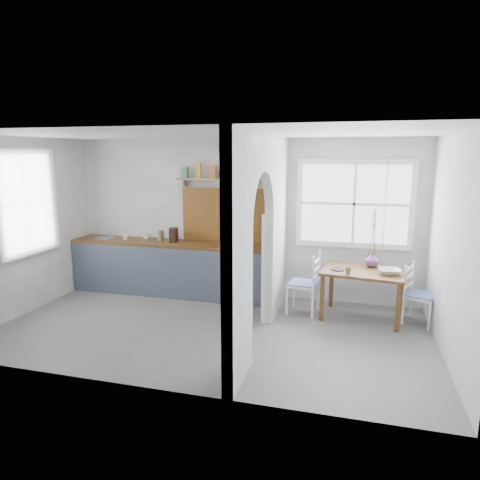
% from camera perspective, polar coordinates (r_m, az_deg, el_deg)
% --- Properties ---
extents(floor, '(5.80, 3.20, 0.01)m').
position_cam_1_polar(floor, '(5.99, -3.78, -11.75)').
color(floor, slate).
rests_on(floor, ground).
extents(ceiling, '(5.80, 3.20, 0.01)m').
position_cam_1_polar(ceiling, '(5.52, -4.14, 13.94)').
color(ceiling, white).
rests_on(ceiling, walls).
extents(walls, '(5.81, 3.21, 2.60)m').
position_cam_1_polar(walls, '(5.61, -3.95, 0.56)').
color(walls, white).
rests_on(walls, floor).
extents(partition, '(0.12, 3.20, 2.60)m').
position_cam_1_polar(partition, '(5.46, 3.20, 1.88)').
color(partition, white).
rests_on(partition, floor).
extents(kitchen_window, '(0.10, 1.16, 1.50)m').
position_cam_1_polar(kitchen_window, '(7.03, -26.79, 4.43)').
color(kitchen_window, white).
rests_on(kitchen_window, walls).
extents(nook_window, '(1.76, 0.10, 1.30)m').
position_cam_1_polar(nook_window, '(6.81, 14.99, 4.66)').
color(nook_window, white).
rests_on(nook_window, walls).
extents(counter, '(3.50, 0.60, 0.90)m').
position_cam_1_polar(counter, '(7.41, -8.83, -3.60)').
color(counter, '#4A3019').
rests_on(counter, floor).
extents(sink, '(0.40, 0.40, 0.02)m').
position_cam_1_polar(sink, '(7.90, -17.68, 0.16)').
color(sink, silver).
rests_on(sink, counter).
extents(backsplash, '(1.65, 0.03, 0.90)m').
position_cam_1_polar(backsplash, '(7.14, -1.42, 3.31)').
color(backsplash, brown).
rests_on(backsplash, walls).
extents(shelf, '(1.75, 0.20, 0.21)m').
position_cam_1_polar(shelf, '(7.00, -1.65, 8.50)').
color(shelf, '#8F7850').
rests_on(shelf, walls).
extents(pendant_lamp, '(0.26, 0.26, 0.16)m').
position_cam_1_polar(pendant_lamp, '(6.59, 0.49, 7.27)').
color(pendant_lamp, silver).
rests_on(pendant_lamp, ceiling).
extents(utensil_rail, '(0.02, 0.50, 0.02)m').
position_cam_1_polar(utensil_rail, '(6.29, 3.98, 3.11)').
color(utensil_rail, silver).
rests_on(utensil_rail, partition).
extents(dining_table, '(1.24, 0.92, 0.71)m').
position_cam_1_polar(dining_table, '(6.48, 15.99, -7.00)').
color(dining_table, '#4A3019').
rests_on(dining_table, floor).
extents(chair_left, '(0.48, 0.48, 0.93)m').
position_cam_1_polar(chair_left, '(6.48, 8.42, -5.67)').
color(chair_left, white).
rests_on(chair_left, floor).
extents(chair_right, '(0.51, 0.51, 0.86)m').
position_cam_1_polar(chair_right, '(6.51, 22.96, -6.74)').
color(chair_right, white).
rests_on(chair_right, floor).
extents(kettle, '(0.23, 0.20, 0.23)m').
position_cam_1_polar(kettle, '(6.87, -0.49, 0.17)').
color(kettle, white).
rests_on(kettle, counter).
extents(mug_a, '(0.13, 0.13, 0.09)m').
position_cam_1_polar(mug_a, '(7.63, -15.05, 0.36)').
color(mug_a, white).
rests_on(mug_a, counter).
extents(mug_b, '(0.15, 0.15, 0.10)m').
position_cam_1_polar(mug_b, '(7.60, -12.33, 0.47)').
color(mug_b, silver).
rests_on(mug_b, counter).
extents(knife_block, '(0.12, 0.16, 0.24)m').
position_cam_1_polar(knife_block, '(7.27, -8.84, 0.69)').
color(knife_block, '#412518').
rests_on(knife_block, counter).
extents(jar, '(0.14, 0.14, 0.18)m').
position_cam_1_polar(jar, '(7.43, -10.51, 0.61)').
color(jar, olive).
rests_on(jar, counter).
extents(towel_magenta, '(0.02, 0.03, 0.60)m').
position_cam_1_polar(towel_magenta, '(6.65, 3.74, -6.84)').
color(towel_magenta, '#BC1B5E').
rests_on(towel_magenta, counter).
extents(towel_orange, '(0.02, 0.03, 0.53)m').
position_cam_1_polar(towel_orange, '(6.60, 3.62, -7.21)').
color(towel_orange, orange).
rests_on(towel_orange, counter).
extents(bowl, '(0.35, 0.35, 0.07)m').
position_cam_1_polar(bowl, '(6.31, 19.32, -3.96)').
color(bowl, silver).
rests_on(bowl, dining_table).
extents(table_cup, '(0.10, 0.10, 0.08)m').
position_cam_1_polar(table_cup, '(6.17, 14.22, -3.96)').
color(table_cup, '#57834F').
rests_on(table_cup, dining_table).
extents(plate, '(0.19, 0.19, 0.02)m').
position_cam_1_polar(plate, '(6.32, 12.88, -3.85)').
color(plate, black).
rests_on(plate, dining_table).
extents(vase, '(0.27, 0.27, 0.21)m').
position_cam_1_polar(vase, '(6.60, 17.18, -2.53)').
color(vase, '#693C6F').
rests_on(vase, dining_table).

